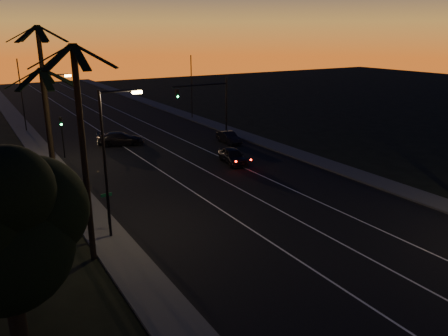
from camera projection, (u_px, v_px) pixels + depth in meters
road at (195, 168)px, 40.27m from camera, size 20.00×170.00×0.01m
sidewalk_left at (70, 189)px, 34.71m from camera, size 2.40×170.00×0.16m
sidewalk_right at (290, 151)px, 45.78m from camera, size 2.40×170.00×0.16m
lane_stripe_left at (165, 174)px, 38.78m from camera, size 0.12×160.00×0.01m
lane_stripe_mid at (200, 168)px, 40.51m from camera, size 0.12×160.00×0.01m
lane_stripe_right at (232, 162)px, 42.24m from camera, size 0.12×160.00×0.01m
bushy_tree at (7, 227)px, 16.51m from camera, size 6.30×5.30×8.30m
palm_near at (82, 134)px, 22.13m from camera, size 4.25×4.16×11.53m
palm_mid at (49, 130)px, 26.98m from camera, size 4.25×4.16×10.03m
palm_far at (45, 95)px, 31.97m from camera, size 4.25×4.16×12.53m
streetlight_left_near at (109, 153)px, 25.23m from camera, size 2.55×0.26×9.00m
streetlight_left_far at (50, 112)px, 40.01m from camera, size 2.55×0.26×8.50m
street_sign at (107, 207)px, 27.09m from camera, size 0.70×0.06×2.60m
signal_mast at (209, 98)px, 50.54m from camera, size 7.10×0.41×7.00m
signal_post at (62, 130)px, 42.87m from camera, size 0.28×0.37×4.20m
far_pole_left at (22, 96)px, 53.91m from camera, size 0.14×0.14×9.00m
far_pole_right at (191, 87)px, 62.34m from camera, size 0.14×0.14×9.00m
lead_car at (233, 156)px, 41.64m from camera, size 2.53×5.03×1.47m
right_car at (229, 137)px, 49.34m from camera, size 1.58×3.97×1.28m
cross_car at (120, 139)px, 48.40m from camera, size 5.43×3.55×1.46m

